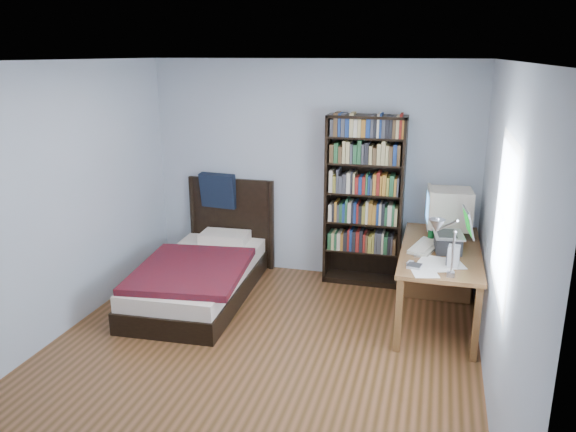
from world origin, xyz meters
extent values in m
plane|color=#4E3217|center=(0.00, 0.00, 0.00)|extent=(4.20, 4.20, 0.00)
plane|color=white|center=(0.00, 0.00, 2.50)|extent=(4.20, 4.20, 0.00)
cube|color=#A9B7C7|center=(0.00, 2.10, 1.25)|extent=(3.80, 0.04, 2.50)
cube|color=#A9B7C7|center=(0.00, -2.10, 1.25)|extent=(3.80, 0.04, 2.50)
cube|color=#A9B7C7|center=(-1.90, 0.00, 1.25)|extent=(0.04, 4.20, 2.50)
cube|color=#A9B7C7|center=(1.90, 0.00, 1.25)|extent=(0.04, 4.20, 2.50)
cube|color=white|center=(1.89, -0.15, 1.45)|extent=(0.01, 1.14, 1.14)
cube|color=white|center=(1.88, -0.15, 1.45)|extent=(0.01, 1.00, 1.00)
cube|color=brown|center=(1.50, 1.20, 0.71)|extent=(0.75, 1.63, 0.04)
cube|color=brown|center=(1.18, 0.44, 0.34)|extent=(0.06, 0.06, 0.69)
cube|color=brown|center=(1.83, 0.44, 0.34)|extent=(0.06, 0.06, 0.69)
cube|color=brown|center=(1.18, 1.96, 0.34)|extent=(0.06, 0.06, 0.69)
cube|color=brown|center=(1.83, 1.96, 0.34)|extent=(0.06, 0.06, 0.69)
cube|color=brown|center=(1.50, 1.79, 0.34)|extent=(0.69, 0.40, 0.68)
cube|color=beige|center=(1.54, 1.64, 0.75)|extent=(0.29, 0.25, 0.03)
cylinder|color=beige|center=(1.54, 1.64, 0.79)|extent=(0.10, 0.10, 0.06)
cube|color=beige|center=(1.57, 1.64, 1.02)|extent=(0.45, 0.43, 0.40)
cube|color=#B8B099|center=(1.36, 1.64, 1.02)|extent=(0.07, 0.42, 0.42)
cube|color=#4699FD|center=(1.35, 1.64, 1.02)|extent=(0.03, 0.31, 0.27)
cube|color=#2D2D30|center=(1.56, 1.14, 0.81)|extent=(0.27, 0.31, 0.16)
cube|color=#B2B2B7|center=(1.56, 1.14, 0.90)|extent=(0.31, 0.38, 0.02)
cube|color=#2D2D30|center=(1.54, 1.14, 0.91)|extent=(0.20, 0.30, 0.00)
cube|color=#B2B2B7|center=(1.73, 1.14, 1.03)|extent=(0.12, 0.36, 0.25)
cube|color=#0CBF26|center=(1.72, 1.14, 1.03)|extent=(0.09, 0.29, 0.20)
cube|color=#99999E|center=(1.59, 0.49, 0.75)|extent=(0.06, 0.05, 0.04)
cylinder|color=#99999E|center=(1.59, 0.43, 0.97)|extent=(0.02, 0.15, 0.40)
cylinder|color=#99999E|center=(1.52, 0.21, 1.26)|extent=(0.17, 0.33, 0.20)
cone|color=#99999E|center=(1.44, 0.05, 1.30)|extent=(0.13, 0.13, 0.10)
cube|color=#B8B099|center=(1.35, 1.16, 0.75)|extent=(0.32, 0.54, 0.05)
cube|color=#99999B|center=(1.61, 0.73, 0.83)|extent=(0.11, 0.11, 0.20)
cylinder|color=#073A19|center=(1.40, 1.42, 0.79)|extent=(0.07, 0.07, 0.12)
ellipsoid|color=silver|center=(1.50, 1.44, 0.75)|extent=(0.06, 0.11, 0.04)
cube|color=#B2B2B7|center=(1.29, 0.94, 0.74)|extent=(0.06, 0.11, 0.02)
cube|color=#99999B|center=(1.24, 0.71, 0.74)|extent=(0.07, 0.10, 0.02)
cube|color=#99999B|center=(1.28, 0.63, 0.74)|extent=(0.14, 0.14, 0.02)
cube|color=black|center=(0.23, 1.94, 0.96)|extent=(0.03, 0.30, 1.92)
cube|color=black|center=(1.06, 1.94, 0.96)|extent=(0.03, 0.30, 1.92)
cube|color=black|center=(0.65, 1.94, 1.90)|extent=(0.86, 0.30, 0.03)
cube|color=black|center=(0.65, 1.94, 0.03)|extent=(0.86, 0.30, 0.06)
cube|color=black|center=(0.65, 2.08, 0.96)|extent=(0.86, 0.02, 1.92)
cube|color=olive|center=(0.65, 1.92, 0.99)|extent=(0.78, 0.22, 1.72)
cube|color=black|center=(-0.99, 1.05, 0.11)|extent=(1.13, 2.09, 0.22)
cube|color=#F0E1CF|center=(-0.99, 1.05, 0.30)|extent=(1.08, 2.03, 0.16)
cube|color=maroon|center=(-0.96, 0.79, 0.41)|extent=(1.24, 1.45, 0.07)
cube|color=#F0E1CF|center=(-0.99, 1.82, 0.43)|extent=(0.58, 0.39, 0.12)
cube|color=black|center=(-0.99, 2.06, 0.55)|extent=(1.08, 0.05, 1.10)
cylinder|color=black|center=(-1.50, 2.04, 0.55)|extent=(0.06, 0.06, 1.10)
cylinder|color=black|center=(-0.48, 2.04, 0.55)|extent=(0.06, 0.06, 1.10)
cube|color=black|center=(-1.14, 2.03, 0.95)|extent=(0.46, 0.20, 0.43)
camera|label=1|loc=(1.42, -4.14, 2.56)|focal=35.00mm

